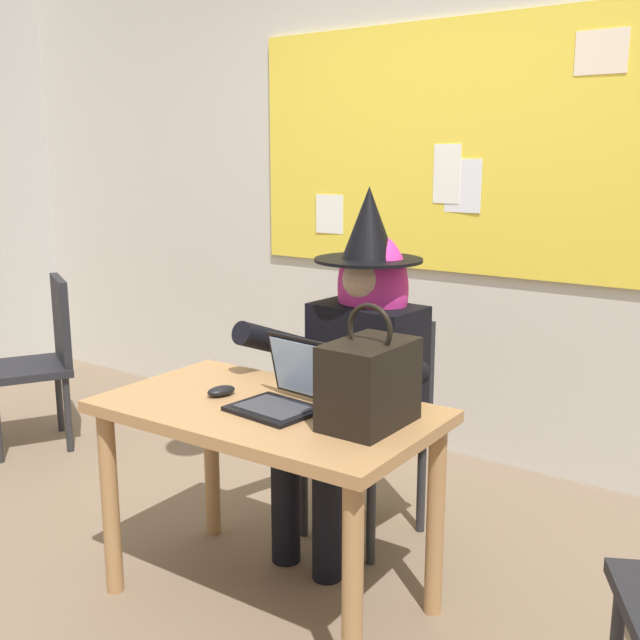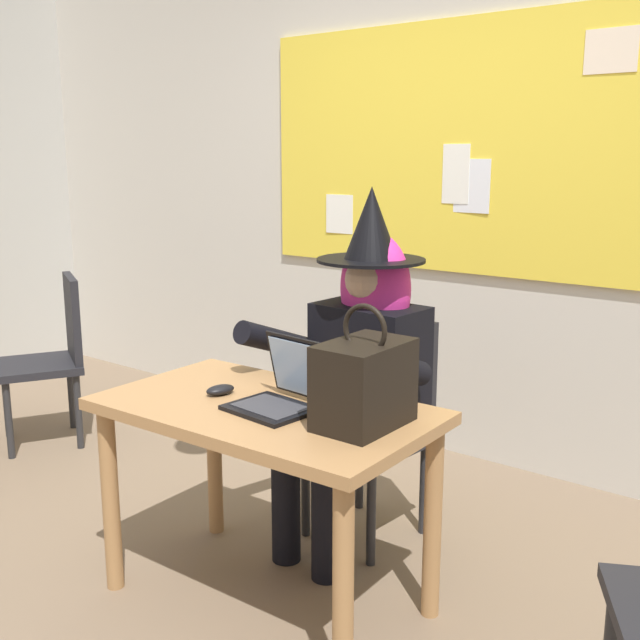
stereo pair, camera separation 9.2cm
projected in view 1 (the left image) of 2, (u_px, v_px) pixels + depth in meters
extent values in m
plane|color=#75604C|center=(227.00, 610.00, 2.59)|extent=(24.00, 24.00, 0.00)
cube|color=beige|center=(470.00, 174.00, 3.71)|extent=(6.73, 0.10, 2.85)
cube|color=yellow|center=(465.00, 148.00, 3.64)|extent=(2.40, 0.02, 1.20)
cube|color=#F4E0C6|center=(601.00, 52.00, 3.20)|extent=(0.22, 0.01, 0.18)
cube|color=white|center=(329.00, 214.00, 4.15)|extent=(0.18, 0.01, 0.21)
cube|color=white|center=(462.00, 186.00, 3.67)|extent=(0.19, 0.01, 0.26)
cube|color=white|center=(447.00, 174.00, 3.70)|extent=(0.14, 0.01, 0.28)
cube|color=#A37547|center=(267.00, 411.00, 2.50)|extent=(1.13, 0.67, 0.04)
cylinder|color=#A37547|center=(110.00, 503.00, 2.64)|extent=(0.06, 0.06, 0.67)
cylinder|color=#A37547|center=(352.00, 593.00, 2.10)|extent=(0.06, 0.06, 0.67)
cylinder|color=#A37547|center=(212.00, 455.00, 3.06)|extent=(0.06, 0.06, 0.67)
cylinder|color=#A37547|center=(435.00, 520.00, 2.52)|extent=(0.06, 0.06, 0.67)
cube|color=black|center=(363.00, 438.00, 3.04)|extent=(0.45, 0.45, 0.04)
cube|color=black|center=(392.00, 369.00, 3.13)|extent=(0.38, 0.07, 0.45)
cylinder|color=#262628|center=(371.00, 516.00, 2.85)|extent=(0.04, 0.04, 0.39)
cylinder|color=#262628|center=(304.00, 490.00, 3.07)|extent=(0.04, 0.04, 0.39)
cylinder|color=#262628|center=(421.00, 486.00, 3.10)|extent=(0.04, 0.04, 0.39)
cylinder|color=#262628|center=(356.00, 465.00, 3.32)|extent=(0.04, 0.04, 0.39)
cylinder|color=black|center=(327.00, 523.00, 2.75)|extent=(0.11, 0.11, 0.43)
cylinder|color=black|center=(286.00, 508.00, 2.87)|extent=(0.11, 0.11, 0.43)
cylinder|color=black|center=(355.00, 446.00, 2.82)|extent=(0.17, 0.43, 0.15)
cylinder|color=black|center=(314.00, 434.00, 2.95)|extent=(0.17, 0.43, 0.15)
cube|color=black|center=(367.00, 370.00, 3.00)|extent=(0.43, 0.28, 0.52)
cylinder|color=black|center=(388.00, 364.00, 2.64)|extent=(0.11, 0.47, 0.24)
cylinder|color=black|center=(280.00, 343.00, 2.95)|extent=(0.11, 0.47, 0.24)
sphere|color=#D1A889|center=(368.00, 279.00, 2.92)|extent=(0.20, 0.20, 0.20)
ellipsoid|color=#D82D8C|center=(373.00, 288.00, 2.95)|extent=(0.31, 0.24, 0.44)
cylinder|color=black|center=(368.00, 260.00, 2.91)|extent=(0.42, 0.42, 0.01)
cone|color=black|center=(369.00, 223.00, 2.88)|extent=(0.21, 0.21, 0.28)
cube|color=black|center=(274.00, 409.00, 2.44)|extent=(0.28, 0.24, 0.01)
cube|color=#333338|center=(274.00, 407.00, 2.44)|extent=(0.24, 0.18, 0.00)
cube|color=black|center=(302.00, 367.00, 2.51)|extent=(0.27, 0.08, 0.21)
cube|color=#99B7E0|center=(300.00, 368.00, 2.51)|extent=(0.24, 0.07, 0.19)
ellipsoid|color=black|center=(221.00, 391.00, 2.60)|extent=(0.09, 0.12, 0.03)
cube|color=black|center=(369.00, 384.00, 2.29)|extent=(0.20, 0.30, 0.26)
torus|color=black|center=(370.00, 329.00, 2.26)|extent=(0.16, 0.02, 0.16)
cube|color=black|center=(26.00, 369.00, 3.98)|extent=(0.57, 0.57, 0.04)
cube|color=black|center=(61.00, 320.00, 4.01)|extent=(0.35, 0.21, 0.45)
cylinder|color=#262628|center=(68.00, 414.00, 3.95)|extent=(0.04, 0.04, 0.40)
cylinder|color=#262628|center=(59.00, 396.00, 4.25)|extent=(0.04, 0.04, 0.40)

